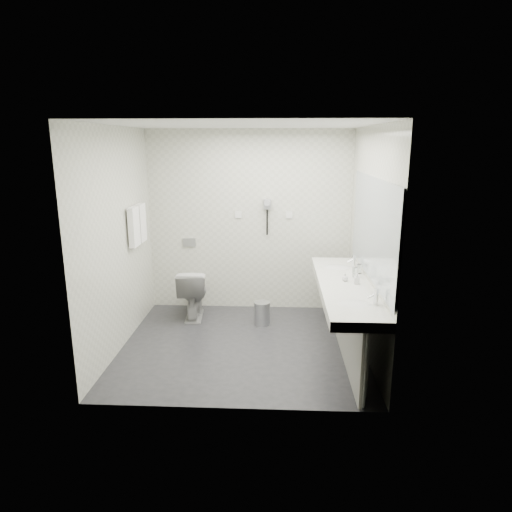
{
  "coord_description": "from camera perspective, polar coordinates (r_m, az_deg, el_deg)",
  "views": [
    {
      "loc": [
        0.4,
        -4.9,
        2.33
      ],
      "look_at": [
        0.15,
        0.15,
        1.05
      ],
      "focal_mm": 31.79,
      "sensor_mm": 36.0,
      "label": 1
    }
  ],
  "objects": [
    {
      "name": "vanity_post_far",
      "position": [
        6.11,
        10.05,
        -4.67
      ],
      "size": [
        0.06,
        0.06,
        0.75
      ],
      "primitive_type": "cylinder",
      "color": "silver",
      "rests_on": "floor"
    },
    {
      "name": "wall_front",
      "position": [
        3.78,
        -3.35,
        -2.41
      ],
      "size": [
        2.8,
        0.0,
        2.8
      ],
      "primitive_type": "plane",
      "rotation": [
        -1.57,
        0.0,
        0.0
      ],
      "color": "beige",
      "rests_on": "floor"
    },
    {
      "name": "switch_plate_a",
      "position": [
        6.29,
        -2.24,
        5.23
      ],
      "size": [
        0.09,
        0.02,
        0.09
      ],
      "primitive_type": "cube",
      "color": "silver",
      "rests_on": "wall_back"
    },
    {
      "name": "towel_rail",
      "position": [
        5.77,
        -14.93,
        5.97
      ],
      "size": [
        0.02,
        0.62,
        0.02
      ],
      "primitive_type": "cylinder",
      "rotation": [
        1.57,
        0.0,
        0.0
      ],
      "color": "silver",
      "rests_on": "wall_left"
    },
    {
      "name": "soap_bottle_a",
      "position": [
        4.96,
        12.58,
        -2.79
      ],
      "size": [
        0.06,
        0.06,
        0.12
      ],
      "primitive_type": "imported",
      "rotation": [
        0.0,
        0.0,
        -0.08
      ],
      "color": "silver",
      "rests_on": "vanity_counter"
    },
    {
      "name": "towel_far",
      "position": [
        5.93,
        -14.3,
        4.07
      ],
      "size": [
        0.07,
        0.24,
        0.48
      ],
      "primitive_type": "cube",
      "color": "white",
      "rests_on": "towel_rail"
    },
    {
      "name": "mirror",
      "position": [
        4.88,
        14.46,
        3.38
      ],
      "size": [
        0.02,
        2.2,
        1.05
      ],
      "primitive_type": "cube",
      "color": "#B2BCC6",
      "rests_on": "wall_right"
    },
    {
      "name": "wall_back",
      "position": [
        6.3,
        -0.85,
        4.34
      ],
      "size": [
        2.8,
        0.0,
        2.8
      ],
      "primitive_type": "plane",
      "rotation": [
        1.57,
        0.0,
        0.0
      ],
      "color": "beige",
      "rests_on": "floor"
    },
    {
      "name": "ceiling",
      "position": [
        4.92,
        -1.91,
        16.19
      ],
      "size": [
        2.8,
        2.8,
        0.0
      ],
      "primitive_type": "plane",
      "rotation": [
        3.14,
        0.0,
        0.0
      ],
      "color": "silver",
      "rests_on": "wall_back"
    },
    {
      "name": "pedal_bin",
      "position": [
        5.96,
        0.76,
        -7.29
      ],
      "size": [
        0.27,
        0.27,
        0.29
      ],
      "primitive_type": "cylinder",
      "rotation": [
        0.0,
        0.0,
        0.34
      ],
      "color": "#B2B5BA",
      "rests_on": "floor"
    },
    {
      "name": "bin_lid",
      "position": [
        5.9,
        0.77,
        -5.89
      ],
      "size": [
        0.21,
        0.21,
        0.02
      ],
      "primitive_type": "cylinder",
      "color": "#B2B5BA",
      "rests_on": "pedal_bin"
    },
    {
      "name": "vanity_counter",
      "position": [
        4.99,
        11.08,
        -3.9
      ],
      "size": [
        0.55,
        2.2,
        0.1
      ],
      "primitive_type": "cube",
      "color": "silver",
      "rests_on": "floor"
    },
    {
      "name": "flush_plate",
      "position": [
        6.45,
        -8.41,
        1.71
      ],
      "size": [
        0.18,
        0.02,
        0.12
      ],
      "primitive_type": "cube",
      "color": "#B2B5BA",
      "rests_on": "wall_back"
    },
    {
      "name": "dryer_barrel",
      "position": [
        6.15,
        1.42,
        6.73
      ],
      "size": [
        0.08,
        0.14,
        0.08
      ],
      "primitive_type": "cylinder",
      "rotation": [
        1.57,
        0.0,
        0.0
      ],
      "color": "#97999D",
      "rests_on": "dryer_cradle"
    },
    {
      "name": "wall_left",
      "position": [
        5.33,
        -16.99,
        1.89
      ],
      "size": [
        0.0,
        2.6,
        2.6
      ],
      "primitive_type": "plane",
      "rotation": [
        1.57,
        0.0,
        1.57
      ],
      "color": "beige",
      "rests_on": "floor"
    },
    {
      "name": "glass_right",
      "position": [
        5.36,
        12.84,
        -1.59
      ],
      "size": [
        0.06,
        0.06,
        0.11
      ],
      "primitive_type": "cylinder",
      "rotation": [
        0.0,
        0.0,
        -0.06
      ],
      "color": "silver",
      "rests_on": "vanity_counter"
    },
    {
      "name": "vanity_panel",
      "position": [
        5.14,
        11.13,
        -8.41
      ],
      "size": [
        0.03,
        2.15,
        0.75
      ],
      "primitive_type": "cube",
      "color": "gray",
      "rests_on": "floor"
    },
    {
      "name": "faucet_far",
      "position": [
        5.6,
        12.19,
        -0.63
      ],
      "size": [
        0.04,
        0.04,
        0.15
      ],
      "primitive_type": "cylinder",
      "color": "silver",
      "rests_on": "vanity_counter"
    },
    {
      "name": "toilet",
      "position": [
        6.21,
        -7.93,
        -4.61
      ],
      "size": [
        0.43,
        0.7,
        0.68
      ],
      "primitive_type": "imported",
      "rotation": [
        0.0,
        0.0,
        3.22
      ],
      "color": "silver",
      "rests_on": "floor"
    },
    {
      "name": "glass_left",
      "position": [
        5.2,
        12.34,
        -2.02
      ],
      "size": [
        0.07,
        0.07,
        0.11
      ],
      "primitive_type": "cylinder",
      "rotation": [
        0.0,
        0.0,
        -0.31
      ],
      "color": "silver",
      "rests_on": "vanity_counter"
    },
    {
      "name": "dryer_cradle",
      "position": [
        6.22,
        1.43,
        6.54
      ],
      "size": [
        0.1,
        0.04,
        0.14
      ],
      "primitive_type": "cube",
      "color": "#97999D",
      "rests_on": "wall_back"
    },
    {
      "name": "vanity_post_near",
      "position": [
        4.22,
        13.57,
        -13.81
      ],
      "size": [
        0.06,
        0.06,
        0.75
      ],
      "primitive_type": "cylinder",
      "color": "silver",
      "rests_on": "floor"
    },
    {
      "name": "faucet_near",
      "position": [
        4.38,
        14.87,
        -4.97
      ],
      "size": [
        0.04,
        0.04,
        0.15
      ],
      "primitive_type": "cylinder",
      "color": "silver",
      "rests_on": "vanity_counter"
    },
    {
      "name": "soap_bottle_b",
      "position": [
        5.04,
        11.14,
        -2.65
      ],
      "size": [
        0.09,
        0.09,
        0.08
      ],
      "primitive_type": "imported",
      "rotation": [
        0.0,
        0.0,
        -0.65
      ],
      "color": "silver",
      "rests_on": "vanity_counter"
    },
    {
      "name": "wall_right",
      "position": [
        5.11,
        14.05,
        1.59
      ],
      "size": [
        0.0,
        2.6,
        2.6
      ],
      "primitive_type": "plane",
      "rotation": [
        1.57,
        0.0,
        -1.57
      ],
      "color": "beige",
      "rests_on": "floor"
    },
    {
      "name": "switch_plate_b",
      "position": [
        6.26,
        4.18,
        5.17
      ],
      "size": [
        0.09,
        0.02,
        0.09
      ],
      "primitive_type": "cube",
      "color": "silver",
      "rests_on": "wall_back"
    },
    {
      "name": "basin_near",
      "position": [
        4.37,
        12.28,
        -6.1
      ],
      "size": [
        0.4,
        0.31,
        0.05
      ],
      "primitive_type": "ellipsoid",
      "color": "silver",
      "rests_on": "vanity_counter"
    },
    {
      "name": "dryer_cord",
      "position": [
        6.25,
        1.41,
        4.25
      ],
      "size": [
        0.02,
        0.02,
        0.35
      ],
      "primitive_type": "cylinder",
      "color": "black",
      "rests_on": "dryer_cradle"
    },
    {
      "name": "basin_far",
      "position": [
        5.6,
        10.17,
        -1.5
      ],
      "size": [
        0.4,
        0.31,
        0.05
      ],
      "primitive_type": "ellipsoid",
      "color": "silver",
      "rests_on": "vanity_counter"
    },
    {
      "name": "floor",
      "position": [
        5.44,
        -1.69,
        -11.17
      ],
      "size": [
        2.8,
        2.8,
        0.0
      ],
      "primitive_type": "plane",
      "color": "#26262A",
      "rests_on": "ground"
    },
    {
      "name": "towel_near",
      "position": [
        5.67,
        -15.11,
        3.57
      ],
      "size": [
        0.07,
        0.24,
        0.48
      ],
      "primitive_type": "cube",
      "color": "white",
      "rests_on": "towel_rail"
    }
  ]
}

